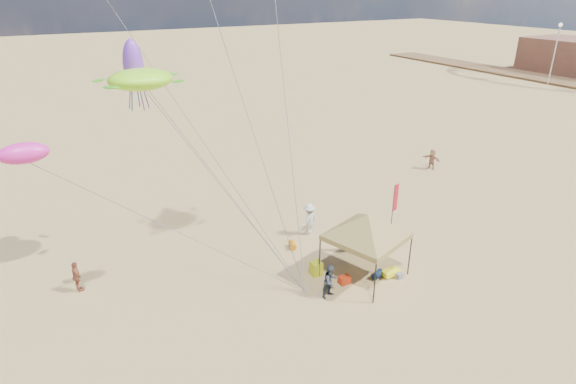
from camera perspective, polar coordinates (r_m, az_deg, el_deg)
name	(u,v)px	position (r m, az deg, el deg)	size (l,w,h in m)	color
ground	(320,295)	(22.19, 3.87, -12.27)	(280.00, 280.00, 0.00)	tan
canopy_tent	(368,217)	(22.14, 9.61, -2.98)	(5.91, 5.91, 3.84)	black
feather_flag	(395,201)	(26.63, 12.75, -1.10)	(0.46, 0.19, 3.16)	black
cooler_red	(344,280)	(22.95, 6.81, -10.46)	(0.54, 0.38, 0.38)	red
cooler_blue	(359,235)	(26.85, 8.53, -5.10)	(0.54, 0.38, 0.38)	#161EB7
bag_navy	(378,274)	(23.59, 10.74, -9.73)	(0.36, 0.36, 0.60)	#0D1B3A
bag_orange	(292,245)	(25.58, 0.55, -6.40)	(0.36, 0.36, 0.60)	orange
chair_green	(375,246)	(25.59, 10.45, -6.39)	(0.50, 0.50, 0.70)	#2B8618
chair_yellow	(316,268)	(23.35, 3.40, -9.19)	(0.50, 0.50, 0.70)	#BECA16
crate_grey	(399,276)	(23.80, 13.27, -9.77)	(0.34, 0.30, 0.28)	gray
beach_cart	(391,272)	(23.83, 12.28, -9.44)	(0.90, 0.50, 0.24)	#F9F61B
person_near_a	(348,237)	(25.17, 7.26, -5.40)	(0.62, 0.40, 1.69)	#9D8259
person_near_b	(331,281)	(21.71, 5.15, -10.66)	(0.77, 0.60, 1.59)	#313B44
person_near_c	(309,219)	(26.63, 2.55, -3.31)	(1.19, 0.69, 1.85)	silver
person_far_a	(77,277)	(24.01, -24.11, -9.31)	(0.90, 0.37, 1.53)	#A1573E
person_far_c	(432,159)	(37.81, 16.95, 3.81)	(1.46, 0.46, 1.57)	tan
building_north	(575,56)	(89.75, 31.34, 13.79)	(10.00, 14.00, 5.20)	#8C5947
lamp_north	(556,44)	(77.17, 29.63, 15.24)	(0.50, 0.50, 8.25)	silver
turtle_kite	(141,79)	(22.36, -17.35, 12.82)	(2.85, 2.28, 0.95)	#97FF1E
fish_kite	(23,153)	(19.29, -29.29, 4.09)	(1.72, 0.86, 0.77)	#F326AB
squid_kite	(133,66)	(23.14, -18.13, 14.28)	(0.90, 0.90, 2.34)	purple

